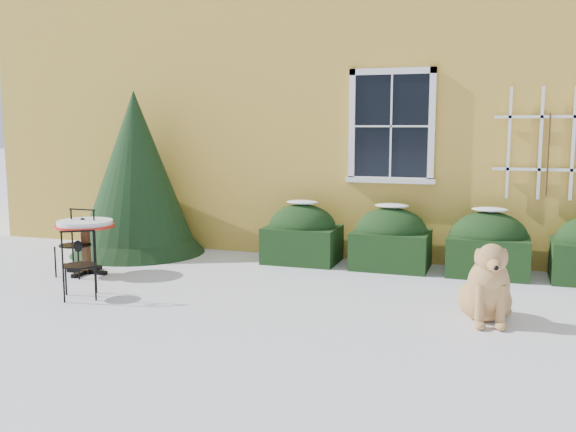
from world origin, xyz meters
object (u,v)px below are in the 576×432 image
(evergreen_shrub, at_px, (137,189))
(bistro_table, at_px, (85,229))
(patio_chair_far, at_px, (77,243))
(dog, at_px, (487,289))
(patio_chair_near, at_px, (79,264))

(evergreen_shrub, xyz_separation_m, bistro_table, (0.11, -1.48, -0.41))
(bistro_table, relative_size, patio_chair_far, 0.89)
(evergreen_shrub, distance_m, patio_chair_far, 1.69)
(evergreen_shrub, relative_size, dog, 2.59)
(bistro_table, height_order, patio_chair_far, patio_chair_far)
(dog, bearing_deg, bistro_table, 162.93)
(bistro_table, distance_m, patio_chair_far, 0.21)
(patio_chair_far, height_order, dog, patio_chair_far)
(patio_chair_near, xyz_separation_m, dog, (4.47, 0.55, -0.06))
(patio_chair_near, xyz_separation_m, patio_chair_far, (-0.78, 1.00, 0.03))
(evergreen_shrub, height_order, patio_chair_far, evergreen_shrub)
(evergreen_shrub, xyz_separation_m, patio_chair_far, (0.05, -1.59, -0.58))
(dog, bearing_deg, evergreen_shrub, 148.00)
(patio_chair_near, height_order, dog, dog)
(bistro_table, relative_size, patio_chair_near, 0.95)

